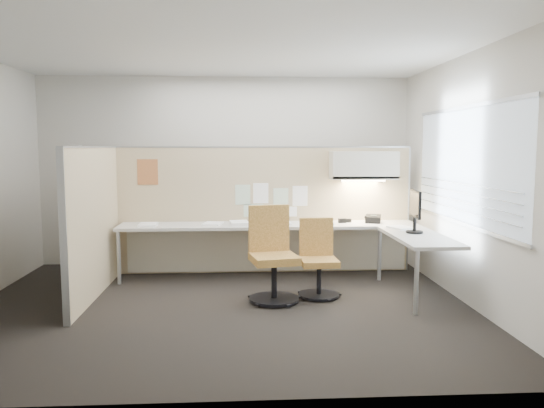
{
  "coord_description": "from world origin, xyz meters",
  "views": [
    {
      "loc": [
        0.21,
        -5.77,
        1.76
      ],
      "look_at": [
        0.61,
        0.8,
        1.05
      ],
      "focal_mm": 35.0,
      "sensor_mm": 36.0,
      "label": 1
    }
  ],
  "objects": [
    {
      "name": "tape_dispenser",
      "position": [
        1.6,
        1.31,
        0.76
      ],
      "size": [
        0.11,
        0.07,
        0.06
      ],
      "primitive_type": "cube",
      "rotation": [
        0.0,
        0.0,
        0.15
      ],
      "color": "black",
      "rests_on": "desk"
    },
    {
      "name": "poster",
      "position": [
        -1.05,
        1.57,
        1.42
      ],
      "size": [
        0.28,
        0.0,
        0.35
      ],
      "primitive_type": "cube",
      "color": "orange",
      "rests_on": "partition_back"
    },
    {
      "name": "stapler",
      "position": [
        1.66,
        1.35,
        0.76
      ],
      "size": [
        0.14,
        0.06,
        0.05
      ],
      "primitive_type": "cube",
      "rotation": [
        0.0,
        0.0,
        0.16
      ],
      "color": "black",
      "rests_on": "desk"
    },
    {
      "name": "paper_stack_5",
      "position": [
        2.24,
        0.76,
        0.74
      ],
      "size": [
        0.33,
        0.36,
        0.02
      ],
      "primitive_type": "cube",
      "rotation": [
        0.0,
        0.0,
        0.38
      ],
      "color": "white",
      "rests_on": "desk"
    },
    {
      "name": "paper_stack_6",
      "position": [
        0.54,
        1.26,
        0.74
      ],
      "size": [
        0.29,
        0.34,
        0.02
      ],
      "primitive_type": "cube",
      "rotation": [
        0.0,
        0.0,
        -0.23
      ],
      "color": "white",
      "rests_on": "desk"
    },
    {
      "name": "ceiling",
      "position": [
        0.0,
        0.0,
        2.8
      ],
      "size": [
        5.5,
        4.5,
        0.01
      ],
      "primitive_type": "cube",
      "color": "white",
      "rests_on": "wall_back"
    },
    {
      "name": "pinned_papers",
      "position": [
        0.63,
        1.57,
        1.03
      ],
      "size": [
        1.01,
        0.0,
        0.47
      ],
      "color": "#8CBF8C",
      "rests_on": "partition_back"
    },
    {
      "name": "coat_hook",
      "position": [
        -1.58,
        -0.09,
        1.41
      ],
      "size": [
        0.18,
        0.47,
        1.4
      ],
      "color": "silver",
      "rests_on": "partition_left"
    },
    {
      "name": "wall_front",
      "position": [
        0.0,
        -2.25,
        1.4
      ],
      "size": [
        5.5,
        0.02,
        2.8
      ],
      "primitive_type": "cube",
      "color": "beige",
      "rests_on": "ground"
    },
    {
      "name": "task_light_strip",
      "position": [
        1.9,
        1.39,
        1.3
      ],
      "size": [
        0.6,
        0.06,
        0.02
      ],
      "primitive_type": "cube",
      "color": "#FFEABF",
      "rests_on": "overhead_bin"
    },
    {
      "name": "chair_right",
      "position": [
        1.13,
        0.34,
        0.42
      ],
      "size": [
        0.48,
        0.48,
        0.9
      ],
      "rotation": [
        0.0,
        0.0,
        0.03
      ],
      "color": "black",
      "rests_on": "floor"
    },
    {
      "name": "paper_stack_1",
      "position": [
        -0.16,
        1.28,
        0.74
      ],
      "size": [
        0.28,
        0.34,
        0.02
      ],
      "primitive_type": "cube",
      "rotation": [
        0.0,
        0.0,
        -0.19
      ],
      "color": "white",
      "rests_on": "desk"
    },
    {
      "name": "partition_left",
      "position": [
        -1.5,
        0.5,
        0.88
      ],
      "size": [
        0.06,
        2.2,
        1.75
      ],
      "primitive_type": "cube",
      "color": "tan",
      "rests_on": "floor"
    },
    {
      "name": "paper_stack_3",
      "position": [
        0.78,
        1.33,
        0.74
      ],
      "size": [
        0.24,
        0.31,
        0.01
      ],
      "primitive_type": "cube",
      "rotation": [
        0.0,
        0.0,
        0.05
      ],
      "color": "white",
      "rests_on": "desk"
    },
    {
      "name": "paper_stack_2",
      "position": [
        0.2,
        1.19,
        0.75
      ],
      "size": [
        0.26,
        0.33,
        0.05
      ],
      "primitive_type": "cube",
      "rotation": [
        0.0,
        0.0,
        0.12
      ],
      "color": "white",
      "rests_on": "desk"
    },
    {
      "name": "partition_back",
      "position": [
        0.55,
        1.6,
        0.88
      ],
      "size": [
        4.1,
        0.06,
        1.75
      ],
      "primitive_type": "cube",
      "color": "tan",
      "rests_on": "floor"
    },
    {
      "name": "floor",
      "position": [
        0.0,
        0.0,
        -0.01
      ],
      "size": [
        5.5,
        4.5,
        0.01
      ],
      "primitive_type": "cube",
      "color": "black",
      "rests_on": "ground"
    },
    {
      "name": "window_pane",
      "position": [
        2.73,
        0.0,
        1.55
      ],
      "size": [
        0.01,
        2.8,
        1.3
      ],
      "primitive_type": "cube",
      "color": "#A2B1BC",
      "rests_on": "wall_right"
    },
    {
      "name": "monitor",
      "position": [
        2.3,
        0.4,
        1.03
      ],
      "size": [
        0.2,
        0.49,
        0.51
      ],
      "rotation": [
        0.0,
        0.0,
        1.47
      ],
      "color": "black",
      "rests_on": "desk"
    },
    {
      "name": "phone",
      "position": [
        2.02,
        1.29,
        0.78
      ],
      "size": [
        0.26,
        0.25,
        0.12
      ],
      "rotation": [
        0.0,
        0.0,
        -0.34
      ],
      "color": "black",
      "rests_on": "desk"
    },
    {
      "name": "overhead_bin",
      "position": [
        1.9,
        1.39,
        1.51
      ],
      "size": [
        0.9,
        0.36,
        0.38
      ],
      "primitive_type": "cube",
      "color": "beige",
      "rests_on": "partition_back"
    },
    {
      "name": "wall_right",
      "position": [
        2.75,
        0.0,
        1.4
      ],
      "size": [
        0.02,
        4.5,
        2.8
      ],
      "primitive_type": "cube",
      "color": "beige",
      "rests_on": "ground"
    },
    {
      "name": "wall_back",
      "position": [
        0.0,
        2.25,
        1.4
      ],
      "size": [
        5.5,
        0.02,
        2.8
      ],
      "primitive_type": "cube",
      "color": "beige",
      "rests_on": "ground"
    },
    {
      "name": "paper_stack_0",
      "position": [
        -1.0,
        1.21,
        0.74
      ],
      "size": [
        0.24,
        0.31,
        0.03
      ],
      "primitive_type": "cube",
      "rotation": [
        0.0,
        0.0,
        0.03
      ],
      "color": "white",
      "rests_on": "desk"
    },
    {
      "name": "chair_left",
      "position": [
        0.58,
        0.19,
        0.5
      ],
      "size": [
        0.59,
        0.61,
        1.07
      ],
      "rotation": [
        0.0,
        0.0,
        0.19
      ],
      "color": "black",
      "rests_on": "floor"
    },
    {
      "name": "paper_stack_4",
      "position": [
        1.3,
        1.17,
        0.75
      ],
      "size": [
        0.3,
        0.35,
        0.03
      ],
      "primitive_type": "cube",
      "rotation": [
        0.0,
        0.0,
        0.27
      ],
      "color": "white",
      "rests_on": "desk"
    },
    {
      "name": "desk",
      "position": [
        0.93,
        1.13,
        0.6
      ],
      "size": [
        4.0,
        2.07,
        0.73
      ],
      "color": "beige",
      "rests_on": "floor"
    }
  ]
}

